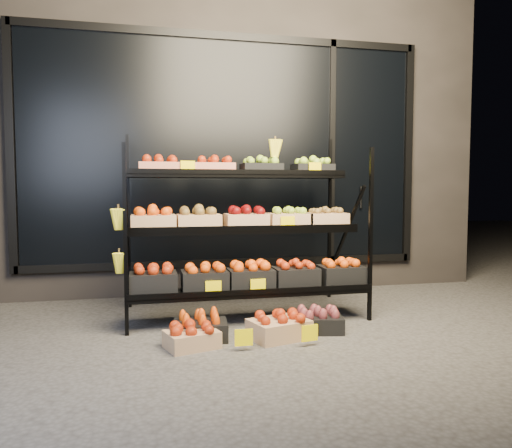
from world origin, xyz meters
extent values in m
plane|color=#514F4C|center=(0.00, 0.00, 0.00)|extent=(24.00, 24.00, 0.00)
cube|color=#2D2826|center=(0.00, 2.60, 1.75)|extent=(6.00, 2.00, 3.50)
cube|color=black|center=(0.00, 1.58, 1.55)|extent=(4.20, 0.04, 2.40)
cube|color=black|center=(0.00, 1.56, 0.34)|extent=(4.30, 0.06, 0.08)
cube|color=black|center=(0.00, 1.56, 2.76)|extent=(4.30, 0.06, 0.08)
cube|color=black|center=(-2.15, 1.56, 1.55)|extent=(0.08, 0.06, 2.50)
cube|color=black|center=(2.15, 1.56, 1.55)|extent=(0.08, 0.06, 2.50)
cube|color=black|center=(1.20, 1.56, 1.55)|extent=(0.06, 0.06, 2.50)
cylinder|color=black|center=(1.55, 1.53, 1.05)|extent=(0.02, 0.02, 0.25)
cube|color=black|center=(-1.02, 0.18, 0.75)|extent=(0.03, 0.03, 1.50)
cube|color=black|center=(1.02, 0.18, 0.75)|extent=(0.03, 0.03, 1.50)
cube|color=black|center=(-1.02, 1.15, 0.83)|extent=(0.03, 0.03, 1.66)
cube|color=black|center=(1.02, 1.15, 0.83)|extent=(0.03, 0.03, 1.66)
cube|color=black|center=(0.00, 0.35, 0.27)|extent=(2.05, 0.42, 0.03)
cube|color=black|center=(0.00, 0.15, 0.30)|extent=(2.05, 0.02, 0.05)
cube|color=black|center=(0.00, 0.65, 0.77)|extent=(2.05, 0.40, 0.03)
cube|color=black|center=(0.00, 0.46, 0.80)|extent=(2.05, 0.02, 0.05)
cube|color=black|center=(0.00, 0.95, 1.27)|extent=(2.05, 0.40, 0.03)
cube|color=black|center=(0.00, 0.76, 1.30)|extent=(2.05, 0.02, 0.05)
cube|color=tan|center=(-0.73, 0.95, 1.33)|extent=(0.38, 0.28, 0.11)
ellipsoid|color=#AD210C|center=(-0.73, 0.95, 1.42)|extent=(0.32, 0.24, 0.07)
cube|color=tan|center=(-0.23, 0.95, 1.33)|extent=(0.38, 0.28, 0.11)
ellipsoid|color=#AD210C|center=(-0.23, 0.95, 1.42)|extent=(0.32, 0.24, 0.07)
cube|color=black|center=(0.24, 0.95, 1.33)|extent=(0.38, 0.28, 0.11)
ellipsoid|color=#9CC631|center=(0.24, 0.95, 1.42)|extent=(0.32, 0.24, 0.07)
cube|color=black|center=(0.76, 0.95, 1.33)|extent=(0.38, 0.28, 0.11)
ellipsoid|color=#9CC631|center=(0.76, 0.95, 1.42)|extent=(0.32, 0.24, 0.07)
cube|color=tan|center=(-0.80, 0.65, 0.85)|extent=(0.38, 0.28, 0.14)
ellipsoid|color=#DF4D0B|center=(-0.80, 0.65, 0.95)|extent=(0.32, 0.24, 0.07)
cube|color=tan|center=(-0.41, 0.65, 0.85)|extent=(0.38, 0.28, 0.14)
ellipsoid|color=brown|center=(-0.41, 0.65, 0.95)|extent=(0.32, 0.24, 0.07)
cube|color=tan|center=(0.03, 0.65, 0.85)|extent=(0.38, 0.28, 0.14)
ellipsoid|color=#620707|center=(0.03, 0.65, 0.95)|extent=(0.32, 0.24, 0.07)
cube|color=tan|center=(0.43, 0.65, 0.85)|extent=(0.38, 0.28, 0.14)
ellipsoid|color=#9CC631|center=(0.43, 0.65, 0.95)|extent=(0.32, 0.24, 0.07)
cube|color=tan|center=(0.79, 0.65, 0.85)|extent=(0.38, 0.28, 0.14)
ellipsoid|color=brown|center=(0.79, 0.65, 0.95)|extent=(0.32, 0.24, 0.07)
cube|color=black|center=(-0.81, 0.35, 0.37)|extent=(0.38, 0.28, 0.18)
ellipsoid|color=#AD210C|center=(-0.81, 0.35, 0.49)|extent=(0.32, 0.24, 0.07)
cube|color=black|center=(-0.39, 0.35, 0.37)|extent=(0.38, 0.28, 0.18)
ellipsoid|color=#DF4D0B|center=(-0.39, 0.35, 0.49)|extent=(0.32, 0.24, 0.07)
cube|color=black|center=(0.00, 0.35, 0.37)|extent=(0.38, 0.28, 0.18)
ellipsoid|color=#DF4D0B|center=(0.00, 0.35, 0.49)|extent=(0.32, 0.24, 0.07)
cube|color=black|center=(0.40, 0.35, 0.37)|extent=(0.38, 0.28, 0.18)
ellipsoid|color=#AD210C|center=(0.40, 0.35, 0.49)|extent=(0.32, 0.24, 0.07)
cube|color=black|center=(0.83, 0.35, 0.37)|extent=(0.38, 0.28, 0.18)
ellipsoid|color=#DF4D0B|center=(0.83, 0.35, 0.49)|extent=(0.32, 0.24, 0.07)
ellipsoid|color=#FFF330|center=(-1.07, 0.20, 1.00)|extent=(0.14, 0.08, 0.22)
ellipsoid|color=#FFF330|center=(-1.07, 0.20, 0.66)|extent=(0.14, 0.08, 0.22)
ellipsoid|color=#FFF330|center=(0.35, 0.85, 1.62)|extent=(0.14, 0.08, 0.22)
cube|color=#FFE400|center=(0.37, 0.50, 0.84)|extent=(0.13, 0.01, 0.12)
cube|color=#FFE400|center=(0.73, 0.80, 1.34)|extent=(0.13, 0.01, 0.12)
cube|color=#FFE400|center=(-0.49, 0.80, 1.34)|extent=(0.13, 0.01, 0.12)
cube|color=#FFE400|center=(-0.34, 0.20, 0.34)|extent=(0.13, 0.01, 0.12)
cube|color=#FFE400|center=(0.03, 0.20, 0.34)|extent=(0.13, 0.01, 0.12)
cube|color=#FFE400|center=(-0.21, -0.40, 0.06)|extent=(0.13, 0.01, 0.12)
cube|color=#FFE400|center=(0.28, -0.40, 0.06)|extent=(0.13, 0.01, 0.12)
cube|color=tan|center=(-0.56, -0.24, 0.06)|extent=(0.42, 0.36, 0.12)
ellipsoid|color=#AD210C|center=(-0.56, -0.24, 0.15)|extent=(0.35, 0.30, 0.07)
cube|color=black|center=(-0.48, -0.05, 0.07)|extent=(0.42, 0.33, 0.14)
ellipsoid|color=#DF4D0B|center=(-0.48, -0.05, 0.17)|extent=(0.36, 0.27, 0.07)
cube|color=tan|center=(0.11, -0.16, 0.07)|extent=(0.50, 0.42, 0.15)
ellipsoid|color=#AD210C|center=(0.11, -0.16, 0.18)|extent=(0.42, 0.35, 0.07)
cube|color=black|center=(0.48, -0.05, 0.06)|extent=(0.42, 0.34, 0.13)
ellipsoid|color=brown|center=(0.48, -0.05, 0.16)|extent=(0.35, 0.29, 0.07)
camera|label=1|loc=(-0.89, -3.78, 1.14)|focal=35.00mm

